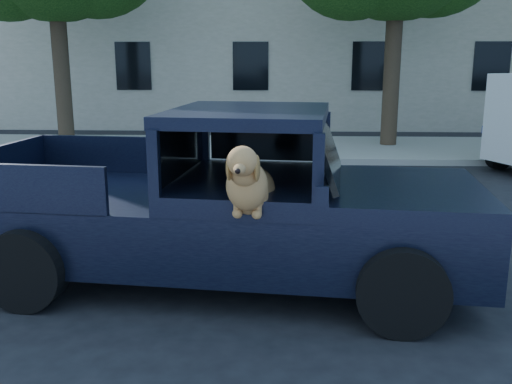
{
  "coord_description": "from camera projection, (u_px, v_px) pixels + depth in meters",
  "views": [
    {
      "loc": [
        2.03,
        -6.15,
        2.49
      ],
      "look_at": [
        1.78,
        -0.44,
        1.13
      ],
      "focal_mm": 40.0,
      "sensor_mm": 36.0,
      "label": 1
    }
  ],
  "objects": [
    {
      "name": "pickup_truck",
      "position": [
        218.0,
        225.0,
        6.38
      ],
      "size": [
        5.66,
        3.08,
        1.95
      ],
      "rotation": [
        0.0,
        0.0,
        -0.11
      ],
      "color": "black",
      "rests_on": "ground"
    },
    {
      "name": "ground",
      "position": [
        105.0,
        276.0,
        6.64
      ],
      "size": [
        120.0,
        120.0,
        0.0
      ],
      "primitive_type": "plane",
      "color": "black",
      "rests_on": "ground"
    },
    {
      "name": "building_main",
      "position": [
        307.0,
        3.0,
        21.52
      ],
      "size": [
        26.0,
        6.0,
        9.0
      ],
      "primitive_type": "cube",
      "color": "beige",
      "rests_on": "ground"
    },
    {
      "name": "lane_stripes",
      "position": [
        278.0,
        204.0,
        9.86
      ],
      "size": [
        21.6,
        0.14,
        0.01
      ],
      "primitive_type": null,
      "color": "silver",
      "rests_on": "ground"
    },
    {
      "name": "far_sidewalk",
      "position": [
        206.0,
        148.0,
        15.57
      ],
      "size": [
        60.0,
        4.0,
        0.15
      ],
      "primitive_type": "cube",
      "color": "gray",
      "rests_on": "ground"
    }
  ]
}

